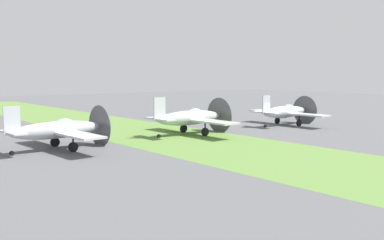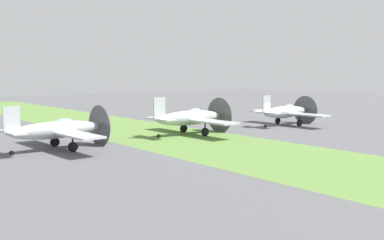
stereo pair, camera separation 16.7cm
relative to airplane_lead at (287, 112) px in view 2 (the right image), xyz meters
name	(u,v)px [view 2 (the right image)]	position (x,y,z in m)	size (l,w,h in m)	color
ground_plane	(268,126)	(-0.66, -2.20, -1.44)	(160.00, 160.00, 0.00)	#515154
grass_verge	(173,137)	(-0.66, -14.76, -1.44)	(120.00, 11.00, 0.01)	#567A38
airplane_lead	(287,112)	(0.00, 0.00, 0.00)	(9.60, 7.65, 3.45)	#B2B7BC
airplane_wingman	(191,118)	(-0.99, -12.42, 0.09)	(10.20, 8.12, 3.66)	#B2B7BC
airplane_trail	(59,130)	(-0.95, -24.86, 0.01)	(9.76, 7.73, 3.48)	#B2B7BC
ground_crew_chief	(287,111)	(-4.63, 6.03, -0.53)	(0.59, 0.38, 1.73)	#9E998E
supply_crate	(223,120)	(-5.61, -3.99, -1.12)	(0.90, 0.90, 0.64)	olive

